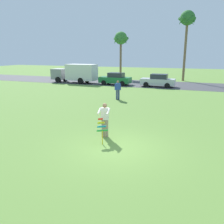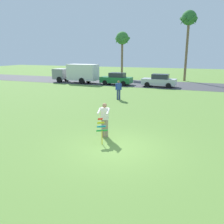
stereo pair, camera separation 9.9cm
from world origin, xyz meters
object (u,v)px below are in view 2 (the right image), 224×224
at_px(parked_car_silver, 159,81).
at_px(parked_truck_grey_van, 78,73).
at_px(parked_car_green, 116,79).
at_px(palm_tree_left_near, 122,40).
at_px(kite_held, 101,127).
at_px(palm_tree_right_near, 189,21).
at_px(person_walker_near, 119,89).
at_px(person_kite_flyer, 105,119).

bearing_deg(parked_car_silver, parked_truck_grey_van, 180.00).
xyz_separation_m(parked_car_green, parked_car_silver, (5.72, 0.00, 0.00)).
bearing_deg(parked_truck_grey_van, palm_tree_left_near, 69.07).
bearing_deg(palm_tree_left_near, kite_held, -72.79).
relative_size(parked_car_silver, palm_tree_left_near, 0.55).
bearing_deg(palm_tree_right_near, person_walker_near, -103.88).
height_order(kite_held, parked_car_silver, parked_car_silver).
height_order(parked_car_green, parked_car_silver, same).
distance_m(person_kite_flyer, kite_held, 0.87).
bearing_deg(person_kite_flyer, parked_car_silver, 92.16).
xyz_separation_m(parked_truck_grey_van, person_walker_near, (9.66, -9.66, -0.48)).
relative_size(person_kite_flyer, palm_tree_left_near, 0.23).
relative_size(person_kite_flyer, parked_truck_grey_van, 0.26).
xyz_separation_m(palm_tree_left_near, palm_tree_right_near, (10.53, -1.13, 2.29)).
relative_size(parked_car_green, palm_tree_left_near, 0.55).
distance_m(person_kite_flyer, parked_car_silver, 19.11).
bearing_deg(parked_car_silver, parked_car_green, -180.00).
xyz_separation_m(person_kite_flyer, parked_truck_grey_van, (-12.32, 19.10, 0.46)).
relative_size(person_kite_flyer, palm_tree_right_near, 0.17).
relative_size(parked_car_silver, palm_tree_right_near, 0.42).
height_order(parked_truck_grey_van, palm_tree_right_near, palm_tree_right_near).
bearing_deg(parked_car_green, parked_car_silver, 0.00).
xyz_separation_m(palm_tree_left_near, person_walker_near, (6.16, -18.82, -5.35)).
relative_size(parked_car_green, palm_tree_right_near, 0.42).
distance_m(palm_tree_left_near, person_walker_near, 20.51).
height_order(parked_car_silver, person_walker_near, person_walker_near).
height_order(person_kite_flyer, palm_tree_right_near, palm_tree_right_near).
xyz_separation_m(parked_truck_grey_van, parked_car_silver, (11.60, -0.00, -0.64)).
relative_size(parked_truck_grey_van, parked_car_silver, 1.61).
xyz_separation_m(person_kite_flyer, palm_tree_left_near, (-8.82, 28.25, 5.33)).
distance_m(person_kite_flyer, palm_tree_right_near, 28.22).
bearing_deg(parked_car_green, palm_tree_left_near, 104.58).
bearing_deg(person_walker_near, palm_tree_left_near, 108.13).
distance_m(parked_car_green, person_walker_near, 10.38).
relative_size(parked_car_silver, person_walker_near, 2.43).
bearing_deg(kite_held, palm_tree_right_near, 86.88).
height_order(person_kite_flyer, palm_tree_left_near, palm_tree_left_near).
xyz_separation_m(parked_car_silver, palm_tree_left_near, (-8.10, 9.15, 5.51)).
height_order(parked_truck_grey_van, parked_car_silver, parked_truck_grey_van).
relative_size(parked_truck_grey_van, parked_car_green, 1.60).
height_order(parked_truck_grey_van, palm_tree_left_near, palm_tree_left_near).
bearing_deg(parked_car_silver, palm_tree_right_near, 73.12).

